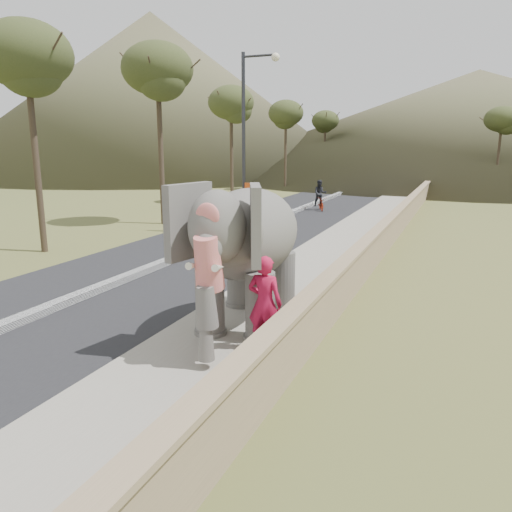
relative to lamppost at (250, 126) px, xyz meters
The scene contains 12 objects.
ground 14.22m from the lamppost, 69.45° to the right, with size 160.00×160.00×0.00m, color olive.
road 5.48m from the lamppost, 97.02° to the right, with size 7.00×120.00×0.03m, color black.
median 5.39m from the lamppost, 97.02° to the right, with size 0.35×120.00×0.22m, color black.
walkway 7.16m from the lamppost, 28.17° to the right, with size 3.00×120.00×0.15m, color #9E9687.
parapet 8.07m from the lamppost, 21.61° to the right, with size 0.30×120.00×1.10m, color tan.
lamppost is the anchor object (origin of this frame).
signboard 3.25m from the lamppost, 60.44° to the right, with size 0.60×0.08×2.40m.
hill_left 54.34m from the lamppost, 128.10° to the left, with size 60.00×60.00×22.00m, color brown.
hill_far 58.34m from the lamppost, 80.43° to the left, with size 80.00×80.00×14.00m, color brown.
elephant_and_man 12.42m from the lamppost, 66.93° to the right, with size 2.68×4.64×3.20m.
motorcyclist 10.18m from the lamppost, 84.93° to the left, with size 1.16×1.74×1.91m.
trees 13.85m from the lamppost, 75.63° to the left, with size 47.30×44.33×9.27m.
Camera 1 is at (4.34, -8.53, 4.15)m, focal length 35.00 mm.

